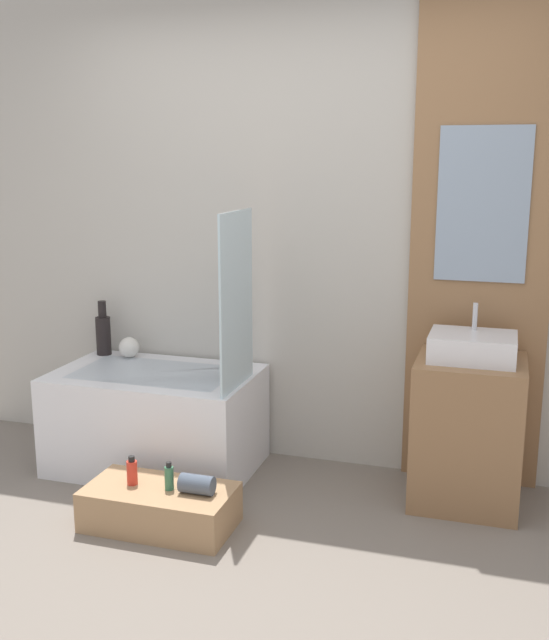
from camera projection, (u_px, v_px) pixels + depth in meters
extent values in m
plane|color=slate|center=(189.00, 605.00, 2.93)|extent=(12.00, 12.00, 0.00)
cube|color=#B7B2A8|center=(300.00, 233.00, 4.12)|extent=(4.20, 0.06, 2.60)
cube|color=#8E6642|center=(481.00, 240.00, 3.79)|extent=(0.71, 0.03, 2.60)
cube|color=#8C9EB2|center=(483.00, 205.00, 3.73)|extent=(0.45, 0.01, 0.77)
cube|color=white|center=(156.00, 420.00, 4.18)|extent=(1.11, 0.70, 0.55)
cube|color=silver|center=(155.00, 373.00, 4.12)|extent=(0.86, 0.49, 0.01)
cube|color=silver|center=(236.00, 301.00, 3.77)|extent=(0.01, 0.45, 0.90)
cube|color=#A87F56|center=(160.00, 507.00, 3.53)|extent=(0.70, 0.37, 0.19)
cube|color=#8E6642|center=(468.00, 431.00, 3.74)|extent=(0.53, 0.50, 0.74)
cube|color=white|center=(473.00, 347.00, 3.65)|extent=(0.41, 0.32, 0.13)
cylinder|color=silver|center=(475.00, 317.00, 3.70)|extent=(0.02, 0.02, 0.14)
cylinder|color=black|center=(103.00, 336.00, 4.46)|extent=(0.09, 0.09, 0.23)
cylinder|color=black|center=(102.00, 309.00, 4.43)|extent=(0.05, 0.05, 0.10)
sphere|color=silver|center=(129.00, 347.00, 4.41)|extent=(0.12, 0.12, 0.12)
cylinder|color=red|center=(132.00, 473.00, 3.54)|extent=(0.05, 0.05, 0.12)
cylinder|color=black|center=(131.00, 459.00, 3.52)|extent=(0.03, 0.03, 0.03)
cylinder|color=#38704C|center=(169.00, 478.00, 3.48)|extent=(0.04, 0.04, 0.11)
cylinder|color=black|center=(169.00, 465.00, 3.47)|extent=(0.03, 0.03, 0.02)
cylinder|color=#4C5666|center=(197.00, 484.00, 3.45)|extent=(0.16, 0.09, 0.09)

